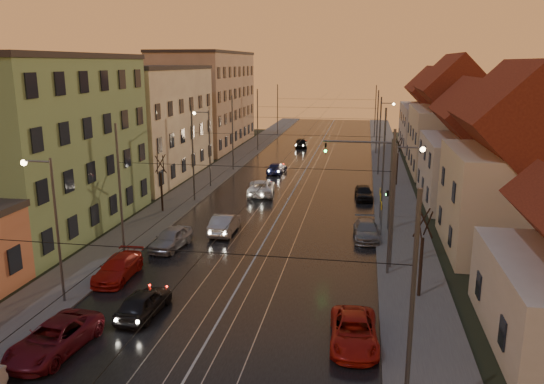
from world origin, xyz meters
The scene contains 45 objects.
ground centered at (0.00, 0.00, 0.00)m, with size 160.00×160.00×0.00m, color black.
road centered at (0.00, 40.00, 0.02)m, with size 16.00×120.00×0.04m, color black.
sidewalk_left centered at (-10.00, 40.00, 0.07)m, with size 4.00×120.00×0.15m, color #4C4C4C.
sidewalk_right centered at (10.00, 40.00, 0.07)m, with size 4.00×120.00×0.15m, color #4C4C4C.
tram_rail_0 centered at (-2.20, 40.00, 0.06)m, with size 0.06×120.00×0.03m, color gray.
tram_rail_1 centered at (-0.77, 40.00, 0.06)m, with size 0.06×120.00×0.03m, color gray.
tram_rail_2 centered at (0.77, 40.00, 0.06)m, with size 0.06×120.00×0.03m, color gray.
tram_rail_3 centered at (2.20, 40.00, 0.06)m, with size 0.06×120.00×0.03m, color gray.
apartment_left_1 centered at (-17.50, 14.00, 6.50)m, with size 10.00×18.00×13.00m, color #698D59.
apartment_left_2 centered at (-17.50, 34.00, 6.00)m, with size 10.00×20.00×12.00m, color #BDAE92.
apartment_left_3 centered at (-17.50, 58.00, 7.00)m, with size 10.00×24.00×14.00m, color #9B7F64.
house_right_1 centered at (17.00, 15.00, 5.45)m, with size 8.67×10.20×10.80m.
house_right_2 centered at (17.00, 28.00, 4.64)m, with size 9.18×12.24×9.20m.
house_right_3 centered at (17.00, 43.00, 5.80)m, with size 9.18×14.28×11.50m.
house_right_4 centered at (17.00, 61.00, 5.05)m, with size 9.18×16.32×10.00m.
catenary_pole_r_0 centered at (8.60, -6.00, 4.50)m, with size 0.16×0.16×9.00m, color #595B60.
catenary_pole_l_1 centered at (-8.60, 9.00, 4.50)m, with size 0.16×0.16×9.00m, color #595B60.
catenary_pole_r_1 centered at (8.60, 9.00, 4.50)m, with size 0.16×0.16×9.00m, color #595B60.
catenary_pole_l_2 centered at (-8.60, 24.00, 4.50)m, with size 0.16×0.16×9.00m, color #595B60.
catenary_pole_r_2 centered at (8.60, 24.00, 4.50)m, with size 0.16×0.16×9.00m, color #595B60.
catenary_pole_l_3 centered at (-8.60, 39.00, 4.50)m, with size 0.16×0.16×9.00m, color #595B60.
catenary_pole_r_3 centered at (8.60, 39.00, 4.50)m, with size 0.16×0.16×9.00m, color #595B60.
catenary_pole_l_4 centered at (-8.60, 54.00, 4.50)m, with size 0.16×0.16×9.00m, color #595B60.
catenary_pole_r_4 centered at (8.60, 54.00, 4.50)m, with size 0.16×0.16×9.00m, color #595B60.
catenary_pole_l_5 centered at (-8.60, 72.00, 4.50)m, with size 0.16×0.16×9.00m, color #595B60.
catenary_pole_r_5 centered at (8.60, 72.00, 4.50)m, with size 0.16×0.16×9.00m, color #595B60.
street_lamp_0 centered at (-9.10, 2.00, 4.89)m, with size 1.75×0.32×8.00m.
street_lamp_1 centered at (9.10, 10.00, 4.89)m, with size 1.75×0.32×8.00m.
street_lamp_2 centered at (-9.10, 30.00, 4.89)m, with size 1.75×0.32×8.00m.
street_lamp_3 centered at (9.10, 46.00, 4.89)m, with size 1.75×0.32×8.00m.
traffic_light_mast centered at (7.99, 18.00, 4.60)m, with size 5.30×0.32×7.20m.
bare_tree_0 centered at (-10.20, 20.00, 2.49)m, with size 1.09×1.09×5.11m.
bare_tree_1 centered at (10.20, 6.00, 2.49)m, with size 1.09×1.09×5.11m.
bare_tree_2 centered at (10.40, 34.00, 2.49)m, with size 1.09×1.09×5.11m.
driving_car_0 centered at (-3.98, 1.44, 0.70)m, with size 1.65×4.11×1.40m, color black.
driving_car_1 centered at (-3.36, 15.37, 0.75)m, with size 1.59×4.56×1.50m, color #ADAEB3.
driving_car_2 centered at (-2.92, 27.64, 0.75)m, with size 2.49×5.40×1.50m, color white.
driving_car_3 centered at (-3.15, 38.27, 0.63)m, with size 1.75×4.32×1.25m, color #191E4D.
driving_car_4 centered at (-2.61, 58.16, 0.75)m, with size 1.78×4.43×1.51m, color black.
parked_left_1 centered at (-6.46, -2.68, 0.69)m, with size 2.30×4.98×1.39m, color #5E101A.
parked_left_2 centered at (-7.45, 5.71, 0.66)m, with size 1.85×4.55×1.32m, color #AB1611.
parked_left_3 centered at (-6.20, 11.37, 0.73)m, with size 1.72×4.26×1.45m, color #9D9EA3.
parked_right_0 centered at (6.76, 0.31, 0.65)m, with size 2.16×4.68×1.30m, color #AE1911.
parked_right_1 centered at (7.30, 15.85, 0.65)m, with size 1.82×4.48×1.30m, color gray.
parked_right_2 centered at (7.04, 27.59, 0.67)m, with size 1.59×3.95×1.35m, color black.
Camera 1 is at (6.86, -22.17, 12.70)m, focal length 35.00 mm.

